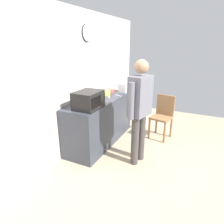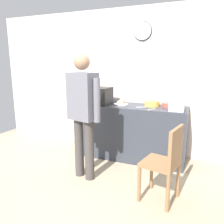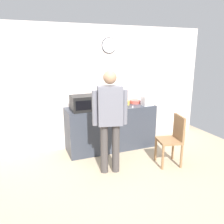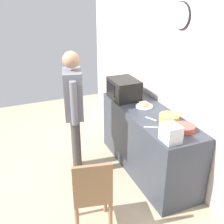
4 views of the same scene
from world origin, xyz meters
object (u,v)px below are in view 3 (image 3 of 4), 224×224
(salad_bowl, at_px, (135,102))
(cereal_bowl, at_px, (124,102))
(fork_utensil, at_px, (121,107))
(spoon_utensil, at_px, (133,107))
(sandwich_plate, at_px, (102,106))
(microwave, at_px, (84,103))
(person_standing, at_px, (110,115))
(wooden_chair, at_px, (173,138))
(toaster, at_px, (147,101))

(salad_bowl, height_order, cereal_bowl, cereal_bowl)
(cereal_bowl, bearing_deg, fork_utensil, -128.41)
(cereal_bowl, distance_m, spoon_utensil, 0.31)
(sandwich_plate, bearing_deg, microwave, -163.32)
(person_standing, bearing_deg, salad_bowl, 46.16)
(person_standing, bearing_deg, wooden_chair, -7.85)
(sandwich_plate, height_order, wooden_chair, sandwich_plate)
(wooden_chair, bearing_deg, toaster, 90.79)
(spoon_utensil, bearing_deg, microwave, 173.90)
(fork_utensil, xyz_separation_m, spoon_utensil, (0.20, -0.12, 0.00))
(cereal_bowl, height_order, person_standing, person_standing)
(toaster, bearing_deg, sandwich_plate, 168.18)
(microwave, bearing_deg, fork_utensil, 0.87)
(sandwich_plate, xyz_separation_m, salad_bowl, (0.82, 0.10, 0.01))
(sandwich_plate, relative_size, salad_bowl, 1.00)
(sandwich_plate, bearing_deg, spoon_utensil, -21.55)
(sandwich_plate, relative_size, cereal_bowl, 0.98)
(sandwich_plate, height_order, spoon_utensil, sandwich_plate)
(microwave, distance_m, wooden_chair, 1.81)
(toaster, distance_m, spoon_utensil, 0.38)
(sandwich_plate, height_order, cereal_bowl, cereal_bowl)
(salad_bowl, bearing_deg, toaster, -63.85)
(cereal_bowl, height_order, toaster, toaster)
(microwave, height_order, fork_utensil, microwave)
(microwave, bearing_deg, toaster, -3.12)
(cereal_bowl, height_order, wooden_chair, cereal_bowl)
(cereal_bowl, bearing_deg, person_standing, -125.55)
(toaster, relative_size, spoon_utensil, 1.29)
(spoon_utensil, bearing_deg, toaster, 5.14)
(sandwich_plate, bearing_deg, fork_utensil, -16.23)
(fork_utensil, height_order, person_standing, person_standing)
(cereal_bowl, xyz_separation_m, spoon_utensil, (0.06, -0.30, -0.04))
(cereal_bowl, height_order, fork_utensil, cereal_bowl)
(microwave, relative_size, fork_utensil, 2.94)
(microwave, relative_size, cereal_bowl, 1.98)
(salad_bowl, bearing_deg, wooden_chair, -82.65)
(toaster, bearing_deg, wooden_chair, -89.21)
(spoon_utensil, height_order, wooden_chair, same)
(microwave, bearing_deg, wooden_chair, -35.86)
(spoon_utensil, bearing_deg, sandwich_plate, 158.45)
(fork_utensil, xyz_separation_m, wooden_chair, (0.58, -1.02, -0.41))
(salad_bowl, bearing_deg, cereal_bowl, -173.75)
(microwave, distance_m, sandwich_plate, 0.46)
(sandwich_plate, bearing_deg, salad_bowl, 6.68)
(salad_bowl, relative_size, toaster, 1.12)
(fork_utensil, bearing_deg, wooden_chair, -60.21)
(microwave, height_order, salad_bowl, microwave)
(toaster, distance_m, wooden_chair, 1.06)
(person_standing, bearing_deg, toaster, 33.34)
(cereal_bowl, distance_m, person_standing, 1.28)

